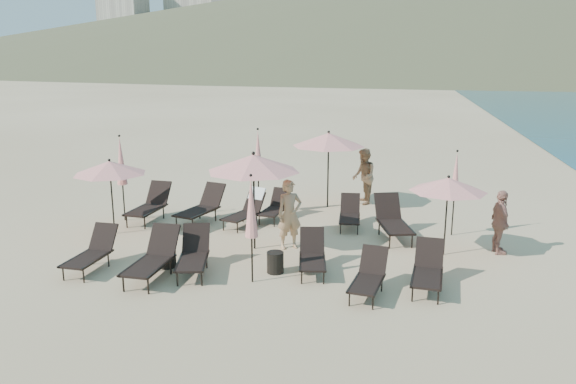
% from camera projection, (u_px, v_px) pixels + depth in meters
% --- Properties ---
extents(ground, '(800.00, 800.00, 0.00)m').
position_uv_depth(ground, '(278.00, 278.00, 12.44)').
color(ground, '#D6BA8C').
rests_on(ground, ground).
extents(volcanic_headland, '(690.00, 690.00, 55.00)m').
position_uv_depth(volcanic_headland, '(544.00, 11.00, 281.14)').
color(volcanic_headland, brown).
rests_on(volcanic_headland, ground).
extents(hotel_skyline, '(109.00, 82.00, 55.00)m').
position_uv_depth(hotel_skyline, '(210.00, 16.00, 282.93)').
color(hotel_skyline, beige).
rests_on(hotel_skyline, ground).
extents(lounger_0, '(0.68, 1.62, 0.92)m').
position_uv_depth(lounger_0, '(92.00, 252.00, 12.82)').
color(lounger_0, black).
rests_on(lounger_0, ground).
extents(lounger_1, '(0.73, 1.81, 1.03)m').
position_uv_depth(lounger_1, '(153.00, 257.00, 12.32)').
color(lounger_1, black).
rests_on(lounger_1, ground).
extents(lounger_2, '(0.99, 1.76, 0.95)m').
position_uv_depth(lounger_2, '(194.00, 254.00, 12.64)').
color(lounger_2, black).
rests_on(lounger_2, ground).
extents(lounger_3, '(0.82, 1.59, 0.87)m').
position_uv_depth(lounger_3, '(312.00, 255.00, 12.69)').
color(lounger_3, black).
rests_on(lounger_3, ground).
extents(lounger_4, '(0.78, 1.55, 0.85)m').
position_uv_depth(lounger_4, '(369.00, 276.00, 11.49)').
color(lounger_4, black).
rests_on(lounger_4, ground).
extents(lounger_5, '(0.75, 1.64, 0.92)m').
position_uv_depth(lounger_5, '(428.00, 269.00, 11.76)').
color(lounger_5, black).
rests_on(lounger_5, ground).
extents(lounger_6, '(0.82, 1.86, 1.05)m').
position_uv_depth(lounger_6, '(150.00, 204.00, 16.67)').
color(lounger_6, black).
rests_on(lounger_6, ground).
extents(lounger_7, '(1.16, 1.94, 1.05)m').
position_uv_depth(lounger_7, '(202.00, 206.00, 16.48)').
color(lounger_7, black).
rests_on(lounger_7, ground).
extents(lounger_8, '(1.06, 1.69, 0.99)m').
position_uv_depth(lounger_8, '(247.00, 209.00, 16.25)').
color(lounger_8, black).
rests_on(lounger_8, ground).
extents(lounger_9, '(0.77, 1.54, 0.85)m').
position_uv_depth(lounger_9, '(275.00, 207.00, 16.76)').
color(lounger_9, black).
rests_on(lounger_9, ground).
extents(lounger_10, '(0.67, 1.52, 0.86)m').
position_uv_depth(lounger_10, '(350.00, 214.00, 16.02)').
color(lounger_10, black).
rests_on(lounger_10, ground).
extents(lounger_11, '(1.17, 1.97, 1.07)m').
position_uv_depth(lounger_11, '(393.00, 220.00, 15.06)').
color(lounger_11, black).
rests_on(lounger_11, ground).
extents(umbrella_open_0, '(1.95, 1.95, 2.10)m').
position_uv_depth(umbrella_open_0, '(110.00, 168.00, 15.09)').
color(umbrella_open_0, black).
rests_on(umbrella_open_0, ground).
extents(umbrella_open_1, '(2.33, 2.33, 2.51)m').
position_uv_depth(umbrella_open_1, '(253.00, 163.00, 13.80)').
color(umbrella_open_1, black).
rests_on(umbrella_open_1, ground).
extents(umbrella_open_2, '(1.87, 1.87, 2.01)m').
position_uv_depth(umbrella_open_2, '(448.00, 185.00, 13.47)').
color(umbrella_open_2, black).
rests_on(umbrella_open_2, ground).
extents(umbrella_open_3, '(2.32, 2.32, 2.49)m').
position_uv_depth(umbrella_open_3, '(329.00, 140.00, 17.76)').
color(umbrella_open_3, black).
rests_on(umbrella_open_3, ground).
extents(umbrella_closed_0, '(0.28, 0.28, 2.40)m').
position_uv_depth(umbrella_closed_0, '(251.00, 208.00, 11.81)').
color(umbrella_closed_0, black).
rests_on(umbrella_closed_0, ground).
extents(umbrella_closed_1, '(0.28, 0.28, 2.37)m').
position_uv_depth(umbrella_closed_1, '(456.00, 176.00, 15.01)').
color(umbrella_closed_1, black).
rests_on(umbrella_closed_1, ground).
extents(umbrella_closed_2, '(0.30, 0.30, 2.58)m').
position_uv_depth(umbrella_closed_2, '(121.00, 161.00, 16.36)').
color(umbrella_closed_2, black).
rests_on(umbrella_closed_2, ground).
extents(umbrella_closed_3, '(0.31, 0.31, 2.68)m').
position_uv_depth(umbrella_closed_3, '(258.00, 155.00, 17.05)').
color(umbrella_closed_3, black).
rests_on(umbrella_closed_3, ground).
extents(side_table_0, '(0.40, 0.40, 0.46)m').
position_uv_depth(side_table_0, '(167.00, 257.00, 13.02)').
color(side_table_0, black).
rests_on(side_table_0, ground).
extents(side_table_1, '(0.39, 0.39, 0.49)m').
position_uv_depth(side_table_1, '(275.00, 262.00, 12.68)').
color(side_table_1, black).
rests_on(side_table_1, ground).
extents(beachgoer_a, '(0.78, 0.70, 1.78)m').
position_uv_depth(beachgoer_a, '(290.00, 214.00, 14.16)').
color(beachgoer_a, tan).
rests_on(beachgoer_a, ground).
extents(beachgoer_b, '(0.89, 1.04, 1.84)m').
position_uv_depth(beachgoer_b, '(364.00, 176.00, 18.48)').
color(beachgoer_b, '#A97C57').
rests_on(beachgoer_b, ground).
extents(beachgoer_c, '(0.57, 1.00, 1.61)m').
position_uv_depth(beachgoer_c, '(500.00, 222.00, 13.79)').
color(beachgoer_c, '#A9705F').
rests_on(beachgoer_c, ground).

